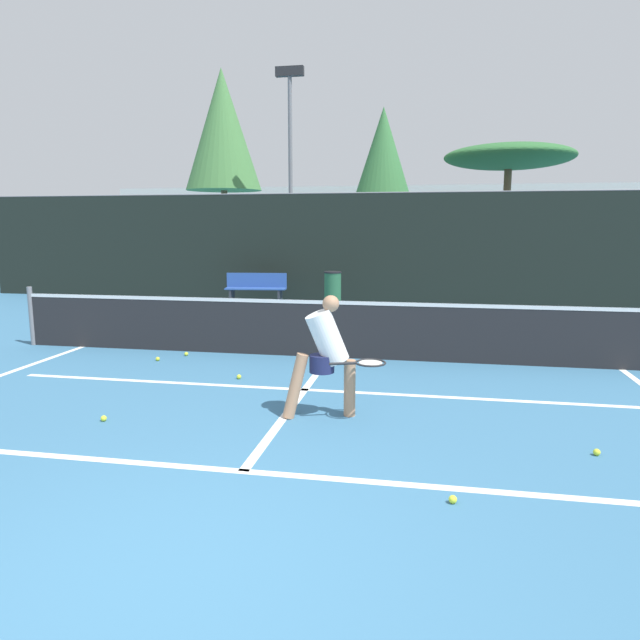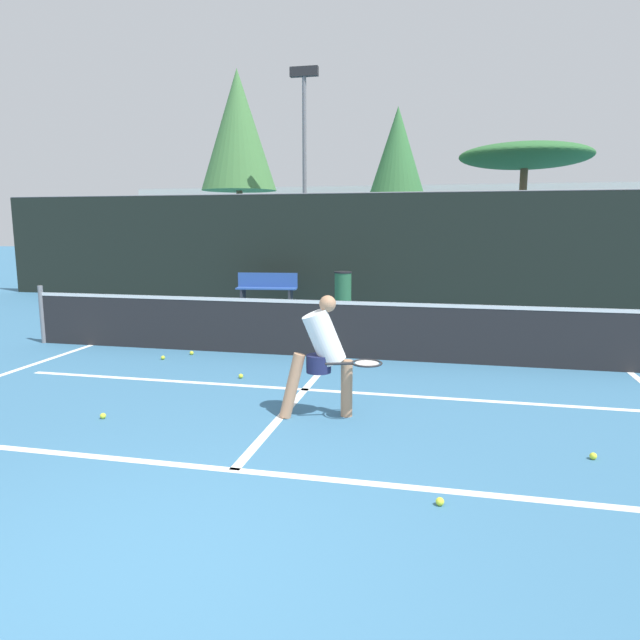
{
  "view_description": "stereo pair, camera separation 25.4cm",
  "coord_description": "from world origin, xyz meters",
  "px_view_note": "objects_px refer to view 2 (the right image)",
  "views": [
    {
      "loc": [
        1.55,
        -2.93,
        2.15
      ],
      "look_at": [
        0.21,
        4.22,
        0.95
      ],
      "focal_mm": 32.0,
      "sensor_mm": 36.0,
      "label": 1
    },
    {
      "loc": [
        1.79,
        -2.88,
        2.15
      ],
      "look_at": [
        0.21,
        4.22,
        0.95
      ],
      "focal_mm": 32.0,
      "sensor_mm": 36.0,
      "label": 2
    }
  ],
  "objects_px": {
    "player_practicing": "(323,352)",
    "parked_car": "(473,272)",
    "courtside_bench": "(267,287)",
    "trash_bin": "(343,289)"
  },
  "relations": [
    {
      "from": "courtside_bench",
      "to": "trash_bin",
      "type": "xyz_separation_m",
      "value": [
        2.2,
        -0.25,
        0.01
      ]
    },
    {
      "from": "player_practicing",
      "to": "trash_bin",
      "type": "relative_size",
      "value": 1.46
    },
    {
      "from": "trash_bin",
      "to": "parked_car",
      "type": "height_order",
      "value": "parked_car"
    },
    {
      "from": "player_practicing",
      "to": "courtside_bench",
      "type": "distance_m",
      "value": 9.69
    },
    {
      "from": "trash_bin",
      "to": "parked_car",
      "type": "relative_size",
      "value": 0.23
    },
    {
      "from": "courtside_bench",
      "to": "trash_bin",
      "type": "bearing_deg",
      "value": -13.45
    },
    {
      "from": "player_practicing",
      "to": "courtside_bench",
      "type": "height_order",
      "value": "player_practicing"
    },
    {
      "from": "player_practicing",
      "to": "parked_car",
      "type": "distance_m",
      "value": 13.82
    },
    {
      "from": "courtside_bench",
      "to": "player_practicing",
      "type": "bearing_deg",
      "value": -75.29
    },
    {
      "from": "parked_car",
      "to": "trash_bin",
      "type": "bearing_deg",
      "value": -125.94
    }
  ]
}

